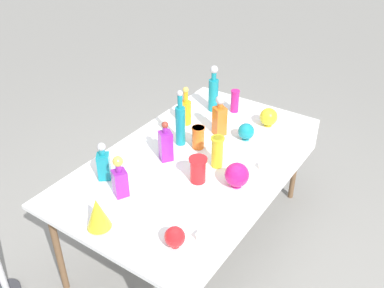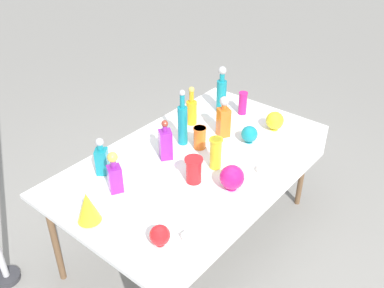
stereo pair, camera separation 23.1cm
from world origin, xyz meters
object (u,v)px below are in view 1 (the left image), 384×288
Objects in this scene: square_decanter_3 at (104,164)px; slender_vase_0 at (235,100)px; slender_vase_1 at (198,169)px; round_bowl_0 at (246,131)px; tall_bottle_0 at (180,123)px; square_decanter_2 at (120,179)px; round_bowl_1 at (269,117)px; tall_bottle_1 at (186,110)px; round_bowl_3 at (237,175)px; slender_vase_2 at (198,137)px; slender_vase_3 at (217,151)px; fluted_vase_0 at (98,213)px; square_decanter_1 at (220,117)px; tall_bottle_2 at (213,91)px; square_decanter_0 at (166,144)px; round_bowl_2 at (175,237)px.

square_decanter_3 reaches higher than slender_vase_0.
slender_vase_1 is 1.33× the size of round_bowl_0.
square_decanter_2 is (-0.67, -0.04, -0.05)m from tall_bottle_0.
tall_bottle_1 is at bearing 121.19° from round_bowl_1.
round_bowl_0 is 0.56m from round_bowl_3.
slender_vase_2 is 0.74× the size of slender_vase_3.
tall_bottle_1 reaches higher than square_decanter_2.
square_decanter_2 reaches higher than round_bowl_1.
square_decanter_3 reaches higher than round_bowl_0.
slender_vase_3 is at bearing -14.76° from fluted_vase_0.
tall_bottle_2 is at bearing 38.61° from square_decanter_1.
square_decanter_2 reaches higher than slender_vase_2.
fluted_vase_0 is (-1.22, 0.03, -0.04)m from square_decanter_1.
slender_vase_3 is at bearing -151.16° from square_decanter_1.
tall_bottle_0 is at bearing 8.47° from square_decanter_0.
tall_bottle_2 is at bearing 7.85° from tall_bottle_0.
slender_vase_0 is (0.08, -0.16, -0.07)m from tall_bottle_2.
fluted_vase_0 is (-0.66, 0.21, 0.01)m from slender_vase_1.
slender_vase_0 is at bearing -7.02° from tall_bottle_0.
square_decanter_2 is 1.92× the size of round_bowl_1.
square_decanter_2 is at bearing 73.06° from round_bowl_2.
fluted_vase_0 is at bearing 149.61° from round_bowl_3.
fluted_vase_0 reaches higher than slender_vase_1.
tall_bottle_2 is 2.40× the size of round_bowl_3.
slender_vase_1 is 1.05× the size of slender_vase_2.
square_decanter_1 is 2.66× the size of round_bowl_2.
square_decanter_0 reaches higher than round_bowl_3.
slender_vase_0 is at bearing 80.12° from round_bowl_1.
tall_bottle_0 is 1.36× the size of tall_bottle_1.
round_bowl_2 is (-0.86, -0.42, -0.02)m from slender_vase_2.
slender_vase_3 is (-0.12, -0.23, 0.03)m from slender_vase_2.
slender_vase_2 is (-0.24, 0.03, -0.06)m from square_decanter_1.
tall_bottle_1 is 0.29m from square_decanter_1.
tall_bottle_0 is 2.47× the size of slender_vase_1.
slender_vase_1 is 1.18× the size of round_bowl_1.
round_bowl_2 is at bearing -174.11° from round_bowl_1.
tall_bottle_2 is 0.49m from round_bowl_1.
tall_bottle_2 reaches higher than slender_vase_1.
square_decanter_2 is (-1.24, -0.12, -0.05)m from tall_bottle_2.
square_decanter_0 is (-0.21, -0.03, -0.05)m from tall_bottle_0.
round_bowl_2 is (-1.14, -0.19, -0.00)m from round_bowl_0.
fluted_vase_0 is at bearing 106.52° from round_bowl_2.
tall_bottle_1 is at bearing -1.89° from square_decanter_3.
slender_vase_3 is (-0.35, -0.49, 0.00)m from tall_bottle_1.
square_decanter_3 is (-0.39, 0.19, -0.01)m from square_decanter_0.
fluted_vase_0 is 0.87m from round_bowl_3.
slender_vase_0 is (0.37, 0.08, -0.04)m from square_decanter_1.
square_decanter_3 is at bearing 70.96° from square_decanter_2.
slender_vase_0 is 1.10× the size of slender_vase_1.
slender_vase_1 is (-0.30, -0.35, -0.08)m from tall_bottle_0.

